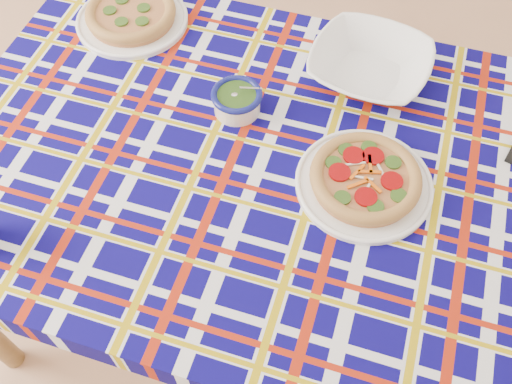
{
  "coord_description": "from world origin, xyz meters",
  "views": [
    {
      "loc": [
        0.37,
        -1.12,
        1.6
      ],
      "look_at": [
        0.43,
        -0.52,
        0.7
      ],
      "focal_mm": 40.0,
      "sensor_mm": 36.0,
      "label": 1
    }
  ],
  "objects_px": {
    "serving_bowl": "(369,66)",
    "pesto_bowl": "(237,99)",
    "main_focaccia_plate": "(365,178)",
    "dining_table": "(288,186)"
  },
  "relations": [
    {
      "from": "pesto_bowl",
      "to": "serving_bowl",
      "type": "relative_size",
      "value": 0.42
    },
    {
      "from": "main_focaccia_plate",
      "to": "dining_table",
      "type": "bearing_deg",
      "value": 155.28
    },
    {
      "from": "main_focaccia_plate",
      "to": "pesto_bowl",
      "type": "bearing_deg",
      "value": 135.48
    },
    {
      "from": "main_focaccia_plate",
      "to": "serving_bowl",
      "type": "height_order",
      "value": "serving_bowl"
    },
    {
      "from": "pesto_bowl",
      "to": "serving_bowl",
      "type": "distance_m",
      "value": 0.31
    },
    {
      "from": "main_focaccia_plate",
      "to": "pesto_bowl",
      "type": "relative_size",
      "value": 2.54
    },
    {
      "from": "dining_table",
      "to": "main_focaccia_plate",
      "type": "bearing_deg",
      "value": -1.16
    },
    {
      "from": "serving_bowl",
      "to": "pesto_bowl",
      "type": "bearing_deg",
      "value": -167.11
    },
    {
      "from": "main_focaccia_plate",
      "to": "pesto_bowl",
      "type": "xyz_separation_m",
      "value": [
        -0.23,
        0.22,
        0.01
      ]
    },
    {
      "from": "dining_table",
      "to": "main_focaccia_plate",
      "type": "distance_m",
      "value": 0.18
    }
  ]
}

